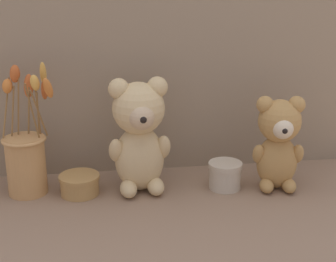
# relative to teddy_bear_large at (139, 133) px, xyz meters

# --- Properties ---
(ground_plane) EXTENTS (4.00, 4.00, 0.00)m
(ground_plane) POSITION_rel_teddy_bear_large_xyz_m (0.08, -0.02, -0.16)
(ground_plane) COLOR #8E7056
(backdrop_wall) EXTENTS (1.31, 0.02, 0.76)m
(backdrop_wall) POSITION_rel_teddy_bear_large_xyz_m (0.08, 0.15, 0.22)
(backdrop_wall) COLOR gray
(backdrop_wall) RESTS_ON ground
(teddy_bear_large) EXTENTS (0.16, 0.16, 0.31)m
(teddy_bear_large) POSITION_rel_teddy_bear_large_xyz_m (0.00, 0.00, 0.00)
(teddy_bear_large) COLOR #DBBC84
(teddy_bear_large) RESTS_ON ground
(teddy_bear_medium) EXTENTS (0.14, 0.13, 0.25)m
(teddy_bear_medium) POSITION_rel_teddy_bear_large_xyz_m (0.36, -0.04, -0.03)
(teddy_bear_medium) COLOR tan
(teddy_bear_medium) RESTS_ON ground
(flower_vase) EXTENTS (0.17, 0.11, 0.35)m
(flower_vase) POSITION_rel_teddy_bear_large_xyz_m (-0.29, 0.02, -0.05)
(flower_vase) COLOR tan
(flower_vase) RESTS_ON ground
(decorative_tin_tall) EXTENTS (0.09, 0.09, 0.07)m
(decorative_tin_tall) POSITION_rel_teddy_bear_large_xyz_m (0.23, -0.01, -0.12)
(decorative_tin_tall) COLOR beige
(decorative_tin_tall) RESTS_ON ground
(decorative_tin_short) EXTENTS (0.11, 0.11, 0.05)m
(decorative_tin_short) POSITION_rel_teddy_bear_large_xyz_m (-0.16, -0.00, -0.13)
(decorative_tin_short) COLOR tan
(decorative_tin_short) RESTS_ON ground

